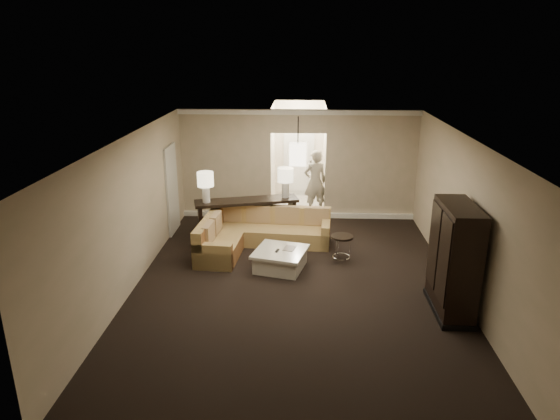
{
  "coord_description": "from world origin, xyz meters",
  "views": [
    {
      "loc": [
        0.11,
        -8.42,
        4.34
      ],
      "look_at": [
        -0.34,
        1.2,
        1.11
      ],
      "focal_mm": 32.0,
      "sensor_mm": 36.0,
      "label": 1
    }
  ],
  "objects_px": {
    "coffee_table": "(280,259)",
    "console_table": "(247,215)",
    "sectional_sofa": "(254,233)",
    "armoire": "(454,262)",
    "drink_table": "(342,243)",
    "person": "(315,179)"
  },
  "relations": [
    {
      "from": "armoire",
      "to": "person",
      "type": "height_order",
      "value": "person"
    },
    {
      "from": "sectional_sofa",
      "to": "console_table",
      "type": "height_order",
      "value": "console_table"
    },
    {
      "from": "coffee_table",
      "to": "console_table",
      "type": "distance_m",
      "value": 1.93
    },
    {
      "from": "sectional_sofa",
      "to": "drink_table",
      "type": "distance_m",
      "value": 2.02
    },
    {
      "from": "coffee_table",
      "to": "drink_table",
      "type": "height_order",
      "value": "drink_table"
    },
    {
      "from": "sectional_sofa",
      "to": "armoire",
      "type": "height_order",
      "value": "armoire"
    },
    {
      "from": "coffee_table",
      "to": "console_table",
      "type": "height_order",
      "value": "console_table"
    },
    {
      "from": "armoire",
      "to": "person",
      "type": "distance_m",
      "value": 5.5
    },
    {
      "from": "console_table",
      "to": "armoire",
      "type": "height_order",
      "value": "armoire"
    },
    {
      "from": "sectional_sofa",
      "to": "person",
      "type": "xyz_separation_m",
      "value": [
        1.39,
        2.4,
        0.63
      ]
    },
    {
      "from": "coffee_table",
      "to": "console_table",
      "type": "xyz_separation_m",
      "value": [
        -0.86,
        1.7,
        0.34
      ]
    },
    {
      "from": "coffee_table",
      "to": "console_table",
      "type": "bearing_deg",
      "value": 116.69
    },
    {
      "from": "person",
      "to": "armoire",
      "type": "bearing_deg",
      "value": 92.39
    },
    {
      "from": "sectional_sofa",
      "to": "coffee_table",
      "type": "distance_m",
      "value": 1.28
    },
    {
      "from": "drink_table",
      "to": "person",
      "type": "bearing_deg",
      "value": 99.13
    },
    {
      "from": "sectional_sofa",
      "to": "drink_table",
      "type": "height_order",
      "value": "sectional_sofa"
    },
    {
      "from": "coffee_table",
      "to": "drink_table",
      "type": "distance_m",
      "value": 1.34
    },
    {
      "from": "sectional_sofa",
      "to": "person",
      "type": "relative_size",
      "value": 1.5
    },
    {
      "from": "console_table",
      "to": "person",
      "type": "height_order",
      "value": "person"
    },
    {
      "from": "sectional_sofa",
      "to": "console_table",
      "type": "xyz_separation_m",
      "value": [
        -0.22,
        0.59,
        0.22
      ]
    },
    {
      "from": "console_table",
      "to": "armoire",
      "type": "distance_m",
      "value": 5.01
    },
    {
      "from": "armoire",
      "to": "drink_table",
      "type": "height_order",
      "value": "armoire"
    }
  ]
}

